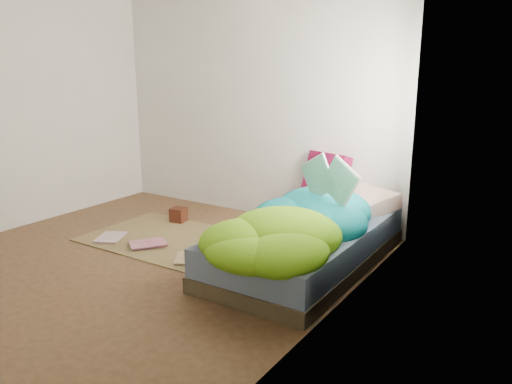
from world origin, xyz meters
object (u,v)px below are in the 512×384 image
(bed, at_px, (307,245))
(floor_book_b, at_px, (146,240))
(pillow_magenta, at_px, (326,176))
(wooden_box, at_px, (179,215))
(floor_book_a, at_px, (99,237))
(open_book, at_px, (328,167))

(bed, relative_size, floor_book_b, 6.22)
(pillow_magenta, bearing_deg, wooden_box, -141.57)
(bed, distance_m, floor_book_b, 1.56)
(bed, bearing_deg, wooden_box, 170.29)
(bed, relative_size, pillow_magenta, 4.46)
(wooden_box, bearing_deg, floor_book_a, -108.67)
(wooden_box, xyz_separation_m, floor_book_b, (0.16, -0.65, -0.06))
(bed, bearing_deg, open_book, 29.91)
(pillow_magenta, distance_m, floor_book_a, 2.28)
(bed, xyz_separation_m, floor_book_a, (-1.95, -0.54, -0.14))
(bed, distance_m, wooden_box, 1.70)
(pillow_magenta, distance_m, floor_book_b, 1.85)
(open_book, bearing_deg, floor_book_b, -147.09)
(pillow_magenta, xyz_separation_m, floor_book_b, (-1.25, -1.25, -0.54))
(pillow_magenta, relative_size, wooden_box, 3.04)
(pillow_magenta, distance_m, open_book, 0.94)
(pillow_magenta, height_order, wooden_box, pillow_magenta)
(floor_book_b, bearing_deg, floor_book_a, -122.36)
(open_book, height_order, floor_book_a, open_book)
(pillow_magenta, bearing_deg, bed, -58.40)
(wooden_box, bearing_deg, pillow_magenta, 22.94)
(floor_book_a, relative_size, floor_book_b, 0.98)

